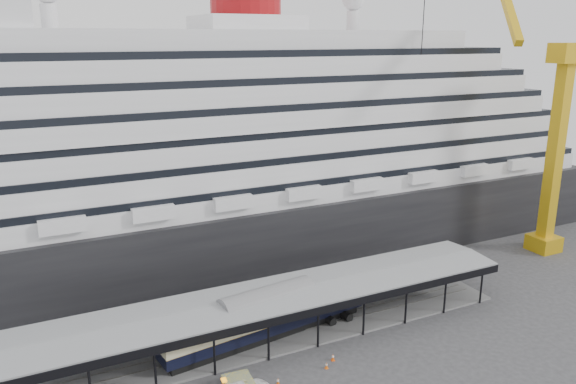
{
  "coord_description": "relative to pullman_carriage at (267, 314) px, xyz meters",
  "views": [
    {
      "loc": [
        -23.64,
        -45.53,
        32.02
      ],
      "look_at": [
        2.83,
        8.0,
        15.45
      ],
      "focal_mm": 35.0,
      "sensor_mm": 36.0,
      "label": 1
    }
  ],
  "objects": [
    {
      "name": "traffic_cone_mid",
      "position": [
        4.17,
        -7.07,
        -2.54
      ],
      "size": [
        0.44,
        0.44,
        0.75
      ],
      "rotation": [
        0.0,
        0.0,
        -0.15
      ],
      "color": "#D94D0C",
      "rests_on": "ground"
    },
    {
      "name": "ground",
      "position": [
        1.19,
        -5.0,
        -2.91
      ],
      "size": [
        200.0,
        200.0,
        0.0
      ],
      "primitive_type": "plane",
      "color": "#343436",
      "rests_on": "ground"
    },
    {
      "name": "traffic_cone_right",
      "position": [
        2.88,
        -8.01,
        -2.58
      ],
      "size": [
        0.43,
        0.43,
        0.67
      ],
      "rotation": [
        0.0,
        0.0,
        0.31
      ],
      "color": "#EF5F0D",
      "rests_on": "ground"
    },
    {
      "name": "cruise_ship",
      "position": [
        1.23,
        27.0,
        15.44
      ],
      "size": [
        130.0,
        30.0,
        43.9
      ],
      "color": "black",
      "rests_on": "ground"
    },
    {
      "name": "traffic_cone_left",
      "position": [
        -2.68,
        -8.4,
        -2.51
      ],
      "size": [
        0.46,
        0.46,
        0.8
      ],
      "rotation": [
        0.0,
        0.0,
        0.13
      ],
      "color": "#E2590C",
      "rests_on": "ground"
    },
    {
      "name": "platform_canopy",
      "position": [
        1.19,
        0.0,
        -0.55
      ],
      "size": [
        56.0,
        9.18,
        5.3
      ],
      "color": "slate",
      "rests_on": "ground"
    },
    {
      "name": "crane_yellow",
      "position": [
        48.25,
        5.54,
        17.05
      ],
      "size": [
        23.83,
        18.78,
        47.6
      ],
      "color": "#C79812",
      "rests_on": "ground"
    },
    {
      "name": "pullman_carriage",
      "position": [
        0.0,
        0.0,
        0.0
      ],
      "size": [
        24.83,
        6.48,
        24.18
      ],
      "rotation": [
        0.0,
        0.0,
        0.14
      ],
      "color": "black",
      "rests_on": "ground"
    }
  ]
}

